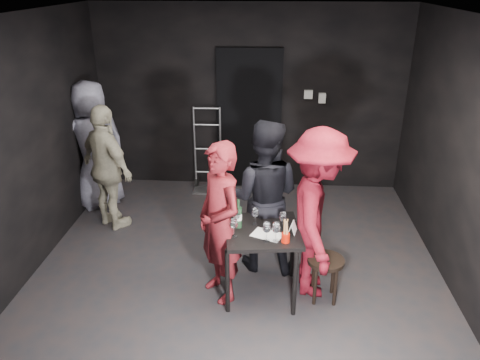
# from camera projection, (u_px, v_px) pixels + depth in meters

# --- Properties ---
(floor) EXTENTS (4.50, 5.00, 0.02)m
(floor) POSITION_uv_depth(u_px,v_px,m) (237.00, 276.00, 5.13)
(floor) COLOR black
(floor) RESTS_ON ground
(ceiling) EXTENTS (4.50, 5.00, 0.02)m
(ceiling) POSITION_uv_depth(u_px,v_px,m) (236.00, 17.00, 4.03)
(ceiling) COLOR silver
(ceiling) RESTS_ON ground
(wall_back) EXTENTS (4.50, 0.04, 2.70)m
(wall_back) POSITION_uv_depth(u_px,v_px,m) (249.00, 99.00, 6.86)
(wall_back) COLOR black
(wall_back) RESTS_ON ground
(wall_front) EXTENTS (4.50, 0.04, 2.70)m
(wall_front) POSITION_uv_depth(u_px,v_px,m) (197.00, 349.00, 2.30)
(wall_front) COLOR black
(wall_front) RESTS_ON ground
(wall_left) EXTENTS (0.04, 5.00, 2.70)m
(wall_left) POSITION_uv_depth(u_px,v_px,m) (15.00, 156.00, 4.72)
(wall_left) COLOR black
(wall_left) RESTS_ON ground
(wall_right) EXTENTS (0.04, 5.00, 2.70)m
(wall_right) POSITION_uv_depth(u_px,v_px,m) (472.00, 168.00, 4.43)
(wall_right) COLOR black
(wall_right) RESTS_ON ground
(doorway) EXTENTS (0.95, 0.10, 2.10)m
(doorway) POSITION_uv_depth(u_px,v_px,m) (249.00, 120.00, 6.93)
(doorway) COLOR black
(doorway) RESTS_ON ground
(wallbox_upper) EXTENTS (0.12, 0.06, 0.12)m
(wallbox_upper) POSITION_uv_depth(u_px,v_px,m) (308.00, 94.00, 6.72)
(wallbox_upper) COLOR #B7B7B2
(wallbox_upper) RESTS_ON wall_back
(wallbox_lower) EXTENTS (0.10, 0.06, 0.14)m
(wallbox_lower) POSITION_uv_depth(u_px,v_px,m) (322.00, 98.00, 6.73)
(wallbox_lower) COLOR #B7B7B2
(wallbox_lower) RESTS_ON wall_back
(hand_truck) EXTENTS (0.43, 0.36, 1.28)m
(hand_truck) POSITION_uv_depth(u_px,v_px,m) (208.00, 175.00, 7.11)
(hand_truck) COLOR #B2B2B7
(hand_truck) RESTS_ON floor
(tasting_table) EXTENTS (0.72, 0.72, 0.75)m
(tasting_table) POSITION_uv_depth(u_px,v_px,m) (262.00, 238.00, 4.61)
(tasting_table) COLOR black
(tasting_table) RESTS_ON floor
(stool) EXTENTS (0.36, 0.36, 0.47)m
(stool) POSITION_uv_depth(u_px,v_px,m) (325.00, 267.00, 4.63)
(stool) COLOR black
(stool) RESTS_ON floor
(server_red) EXTENTS (0.74, 0.79, 1.81)m
(server_red) POSITION_uv_depth(u_px,v_px,m) (220.00, 216.00, 4.49)
(server_red) COLOR maroon
(server_red) RESTS_ON floor
(woman_black) EXTENTS (1.00, 0.64, 1.94)m
(woman_black) POSITION_uv_depth(u_px,v_px,m) (264.00, 187.00, 4.96)
(woman_black) COLOR black
(woman_black) RESTS_ON floor
(man_maroon) EXTENTS (0.62, 1.33, 2.04)m
(man_maroon) POSITION_uv_depth(u_px,v_px,m) (319.00, 201.00, 4.53)
(man_maroon) COLOR maroon
(man_maroon) RESTS_ON floor
(bystander_cream) EXTENTS (1.11, 1.02, 1.75)m
(bystander_cream) POSITION_uv_depth(u_px,v_px,m) (107.00, 163.00, 5.82)
(bystander_cream) COLOR #BCB396
(bystander_cream) RESTS_ON floor
(bystander_grey) EXTENTS (1.15, 1.11, 2.12)m
(bystander_grey) POSITION_uv_depth(u_px,v_px,m) (92.00, 134.00, 6.31)
(bystander_grey) COLOR gray
(bystander_grey) RESTS_ON floor
(tasting_mat) EXTENTS (0.34, 0.29, 0.00)m
(tasting_mat) POSITION_uv_depth(u_px,v_px,m) (267.00, 235.00, 4.47)
(tasting_mat) COLOR white
(tasting_mat) RESTS_ON tasting_table
(wine_glass_a) EXTENTS (0.09, 0.09, 0.20)m
(wine_glass_a) POSITION_uv_depth(u_px,v_px,m) (234.00, 227.00, 4.40)
(wine_glass_a) COLOR white
(wine_glass_a) RESTS_ON tasting_table
(wine_glass_b) EXTENTS (0.11, 0.11, 0.22)m
(wine_glass_b) POSITION_uv_depth(u_px,v_px,m) (236.00, 217.00, 4.56)
(wine_glass_b) COLOR white
(wine_glass_b) RESTS_ON tasting_table
(wine_glass_c) EXTENTS (0.08, 0.08, 0.19)m
(wine_glass_c) POSITION_uv_depth(u_px,v_px,m) (255.00, 216.00, 4.63)
(wine_glass_c) COLOR white
(wine_glass_c) RESTS_ON tasting_table
(wine_glass_d) EXTENTS (0.09, 0.09, 0.22)m
(wine_glass_d) POSITION_uv_depth(u_px,v_px,m) (267.00, 231.00, 4.33)
(wine_glass_d) COLOR white
(wine_glass_d) RESTS_ON tasting_table
(wine_glass_e) EXTENTS (0.09, 0.09, 0.21)m
(wine_glass_e) POSITION_uv_depth(u_px,v_px,m) (276.00, 231.00, 4.33)
(wine_glass_e) COLOR white
(wine_glass_e) RESTS_ON tasting_table
(wine_glass_f) EXTENTS (0.08, 0.08, 0.20)m
(wine_glass_f) POSITION_uv_depth(u_px,v_px,m) (283.00, 220.00, 4.54)
(wine_glass_f) COLOR white
(wine_glass_f) RESTS_ON tasting_table
(wine_bottle) EXTENTS (0.07, 0.07, 0.30)m
(wine_bottle) POSITION_uv_depth(u_px,v_px,m) (238.00, 217.00, 4.57)
(wine_bottle) COLOR #18321D
(wine_bottle) RESTS_ON tasting_table
(breadstick_cup) EXTENTS (0.08, 0.08, 0.25)m
(breadstick_cup) POSITION_uv_depth(u_px,v_px,m) (286.00, 231.00, 4.32)
(breadstick_cup) COLOR #BD1606
(breadstick_cup) RESTS_ON tasting_table
(reserved_card) EXTENTS (0.11, 0.15, 0.11)m
(reserved_card) POSITION_uv_depth(u_px,v_px,m) (291.00, 228.00, 4.50)
(reserved_card) COLOR white
(reserved_card) RESTS_ON tasting_table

